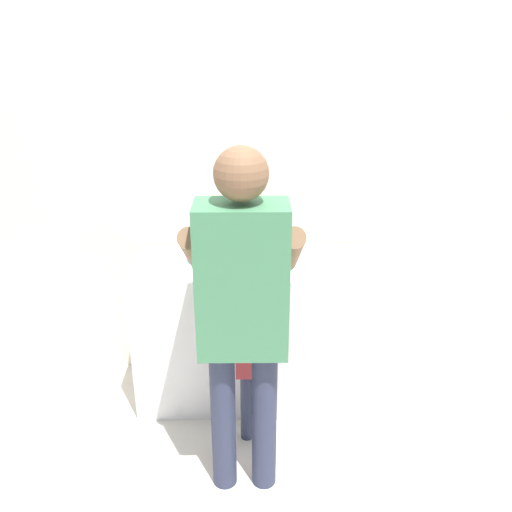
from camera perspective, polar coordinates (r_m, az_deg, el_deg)
name	(u,v)px	position (r m, az deg, el deg)	size (l,w,h in m)	color
ground_plane	(256,423)	(3.20, 0.03, -17.42)	(14.00, 14.00, 0.00)	silver
back_wall	(255,165)	(3.14, -0.08, 9.67)	(4.40, 0.08, 2.70)	beige
vanity_cabinet	(256,329)	(3.19, -0.03, -7.86)	(1.37, 0.54, 0.88)	white
sink_basin	(256,254)	(2.94, -0.02, 0.25)	(0.38, 0.38, 0.11)	silver
faucet	(255,235)	(3.14, -0.06, 2.29)	(0.18, 0.14, 0.18)	#B7BABF
toothbrush_cup	(193,253)	(2.97, -6.74, 0.29)	(0.07, 0.07, 0.21)	#4C8EB2
child_toddler	(256,351)	(2.78, 0.05, -10.09)	(0.29, 0.29, 0.93)	#2D334C
adult_parent	(243,301)	(2.29, -1.44, -4.81)	(0.52, 0.55, 1.68)	#2D334C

